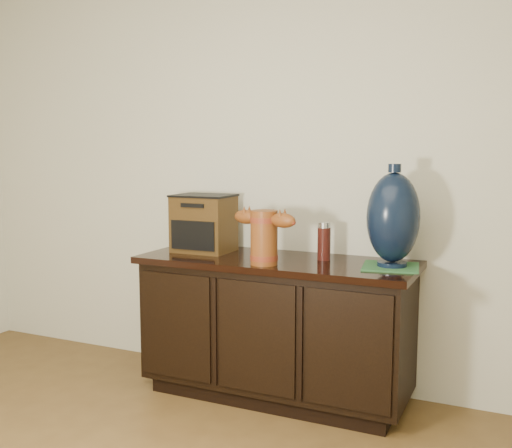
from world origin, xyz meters
The scene contains 6 objects.
sideboard centered at (0.00, 2.23, 0.39)m, with size 1.46×0.56×0.75m.
terracotta_vessel centered at (0.00, 2.06, 0.91)m, with size 0.38×0.17×0.27m.
tv_radio centered at (-0.46, 2.27, 0.92)m, with size 0.32×0.26×0.32m.
green_mat centered at (0.60, 2.24, 0.76)m, with size 0.27×0.27×0.01m, color #2B5F30.
lamp_base centered at (0.60, 2.24, 1.00)m, with size 0.29×0.29×0.50m.
spray_can centered at (0.24, 2.30, 0.85)m, with size 0.07×0.07×0.20m.
Camera 1 is at (1.19, -0.64, 1.33)m, focal length 42.00 mm.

